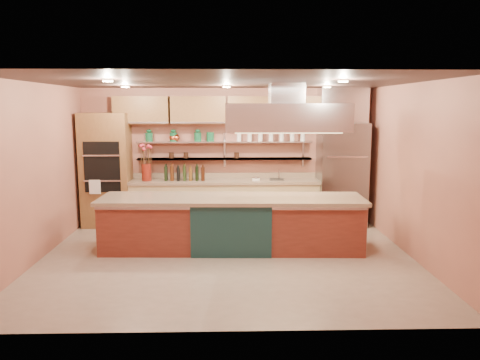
{
  "coord_description": "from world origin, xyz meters",
  "views": [
    {
      "loc": [
        0.02,
        -7.29,
        2.44
      ],
      "look_at": [
        0.23,
        1.0,
        1.12
      ],
      "focal_mm": 35.0,
      "sensor_mm": 36.0,
      "label": 1
    }
  ],
  "objects_px": {
    "flower_vase": "(147,172)",
    "green_canister": "(210,137)",
    "copper_kettle": "(175,138)",
    "kitchen_scale": "(256,178)",
    "island": "(232,223)",
    "refrigerator": "(342,174)"
  },
  "relations": [
    {
      "from": "flower_vase",
      "to": "copper_kettle",
      "type": "height_order",
      "value": "copper_kettle"
    },
    {
      "from": "copper_kettle",
      "to": "green_canister",
      "type": "bearing_deg",
      "value": 0.0
    },
    {
      "from": "refrigerator",
      "to": "flower_vase",
      "type": "relative_size",
      "value": 6.08
    },
    {
      "from": "flower_vase",
      "to": "kitchen_scale",
      "type": "height_order",
      "value": "flower_vase"
    },
    {
      "from": "flower_vase",
      "to": "green_canister",
      "type": "relative_size",
      "value": 1.87
    },
    {
      "from": "flower_vase",
      "to": "green_canister",
      "type": "bearing_deg",
      "value": 9.66
    },
    {
      "from": "kitchen_scale",
      "to": "copper_kettle",
      "type": "height_order",
      "value": "copper_kettle"
    },
    {
      "from": "island",
      "to": "green_canister",
      "type": "height_order",
      "value": "green_canister"
    },
    {
      "from": "copper_kettle",
      "to": "green_canister",
      "type": "height_order",
      "value": "green_canister"
    },
    {
      "from": "refrigerator",
      "to": "flower_vase",
      "type": "xyz_separation_m",
      "value": [
        -3.99,
        0.01,
        0.05
      ]
    },
    {
      "from": "island",
      "to": "flower_vase",
      "type": "bearing_deg",
      "value": 137.52
    },
    {
      "from": "copper_kettle",
      "to": "green_canister",
      "type": "distance_m",
      "value": 0.72
    },
    {
      "from": "refrigerator",
      "to": "island",
      "type": "bearing_deg",
      "value": -143.58
    },
    {
      "from": "flower_vase",
      "to": "copper_kettle",
      "type": "distance_m",
      "value": 0.92
    },
    {
      "from": "island",
      "to": "kitchen_scale",
      "type": "bearing_deg",
      "value": 75.15
    },
    {
      "from": "refrigerator",
      "to": "kitchen_scale",
      "type": "xyz_separation_m",
      "value": [
        -1.76,
        0.01,
        -0.08
      ]
    },
    {
      "from": "island",
      "to": "kitchen_scale",
      "type": "distance_m",
      "value": 1.83
    },
    {
      "from": "flower_vase",
      "to": "island",
      "type": "bearing_deg",
      "value": -44.43
    },
    {
      "from": "refrigerator",
      "to": "kitchen_scale",
      "type": "relative_size",
      "value": 13.83
    },
    {
      "from": "flower_vase",
      "to": "green_canister",
      "type": "distance_m",
      "value": 1.49
    },
    {
      "from": "island",
      "to": "flower_vase",
      "type": "distance_m",
      "value": 2.49
    },
    {
      "from": "flower_vase",
      "to": "kitchen_scale",
      "type": "relative_size",
      "value": 2.27
    }
  ]
}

